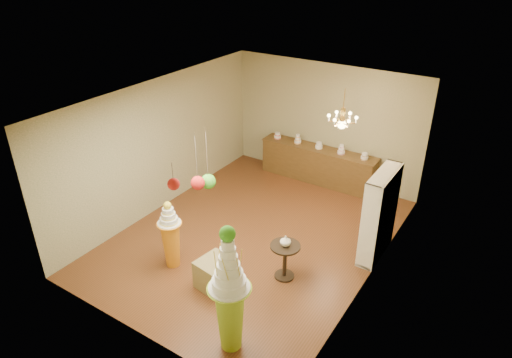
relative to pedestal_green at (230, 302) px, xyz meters
The scene contains 17 objects.
floor 3.07m from the pedestal_green, 115.96° to the left, with size 6.50×6.50×0.00m, color #5A3118.
ceiling 3.64m from the pedestal_green, 115.96° to the left, with size 6.50×6.50×0.00m, color white.
wall_back 6.08m from the pedestal_green, 102.34° to the left, with size 5.00×0.04×3.00m, color #96936A.
wall_front 1.56m from the pedestal_green, 155.18° to the right, with size 5.00×0.04×3.00m, color #96936A.
wall_left 4.67m from the pedestal_green, 145.02° to the left, with size 0.04×6.50×3.00m, color #96936A.
wall_right 2.98m from the pedestal_green, 65.50° to the left, with size 0.04×6.50×3.00m, color #96936A.
pedestal_green is the anchor object (origin of this frame).
pedestal_orange 2.33m from the pedestal_green, 154.35° to the left, with size 0.58×0.58×1.40m.
burlap_riser 1.51m from the pedestal_green, 136.58° to the left, with size 0.60×0.60×0.54m, color olive.
sideboard 5.78m from the pedestal_green, 102.93° to the left, with size 3.04×0.54×1.16m.
shelving_unit 3.61m from the pedestal_green, 73.13° to the left, with size 0.33×1.20×1.80m.
round_table 1.90m from the pedestal_green, 93.37° to the left, with size 0.65×0.65×0.71m.
vase 1.85m from the pedestal_green, 93.37° to the left, with size 0.20×0.20×0.20m, color white.
pom_red_left 1.91m from the pedestal_green, 145.31° to the left, with size 0.23×0.23×0.96m.
pom_green_mid 1.96m from the pedestal_green, 137.66° to the left, with size 0.25×0.25×1.05m.
pom_red_right 1.97m from the pedestal_green, 167.84° to the right, with size 0.17×0.17×0.40m.
chandelier 4.42m from the pedestal_green, 92.35° to the left, with size 0.80×0.80×0.85m.
Camera 1 is at (4.35, -6.69, 5.56)m, focal length 32.00 mm.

